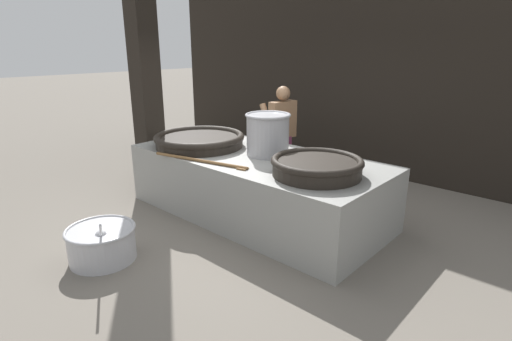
# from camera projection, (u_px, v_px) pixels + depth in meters

# --- Properties ---
(ground_plane) EXTENTS (60.00, 60.00, 0.00)m
(ground_plane) POSITION_uv_depth(u_px,v_px,m) (256.00, 213.00, 5.66)
(ground_plane) COLOR slate
(back_wall) EXTENTS (9.48, 0.24, 4.33)m
(back_wall) POSITION_uv_depth(u_px,v_px,m) (367.00, 52.00, 7.10)
(back_wall) COLOR black
(back_wall) RESTS_ON ground_plane
(support_pillar) EXTENTS (0.37, 0.37, 4.33)m
(support_pillar) POSITION_uv_depth(u_px,v_px,m) (143.00, 53.00, 6.33)
(support_pillar) COLOR black
(support_pillar) RESTS_ON ground_plane
(hearth_platform) EXTENTS (3.58, 1.63, 0.85)m
(hearth_platform) POSITION_uv_depth(u_px,v_px,m) (256.00, 185.00, 5.53)
(hearth_platform) COLOR gray
(hearth_platform) RESTS_ON ground_plane
(giant_wok_near) EXTENTS (1.32, 1.32, 0.19)m
(giant_wok_near) POSITION_uv_depth(u_px,v_px,m) (200.00, 140.00, 5.85)
(giant_wok_near) COLOR black
(giant_wok_near) RESTS_ON hearth_platform
(giant_wok_far) EXTENTS (1.06, 1.06, 0.21)m
(giant_wok_far) POSITION_uv_depth(u_px,v_px,m) (317.00, 166.00, 4.55)
(giant_wok_far) COLOR black
(giant_wok_far) RESTS_ON hearth_platform
(stock_pot) EXTENTS (0.61, 0.61, 0.57)m
(stock_pot) POSITION_uv_depth(u_px,v_px,m) (268.00, 134.00, 5.35)
(stock_pot) COLOR #9E9EA3
(stock_pot) RESTS_ON hearth_platform
(stirring_paddle) EXTENTS (1.41, 0.38, 0.04)m
(stirring_paddle) POSITION_uv_depth(u_px,v_px,m) (203.00, 161.00, 5.08)
(stirring_paddle) COLOR brown
(stirring_paddle) RESTS_ON hearth_platform
(cook) EXTENTS (0.42, 0.64, 1.66)m
(cook) POSITION_uv_depth(u_px,v_px,m) (282.00, 133.00, 6.60)
(cook) COLOR #8C6647
(cook) RESTS_ON ground_plane
(prep_bowl_vegetables) EXTENTS (0.93, 0.75, 0.68)m
(prep_bowl_vegetables) POSITION_uv_depth(u_px,v_px,m) (102.00, 242.00, 4.39)
(prep_bowl_vegetables) COLOR #B7B7BC
(prep_bowl_vegetables) RESTS_ON ground_plane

